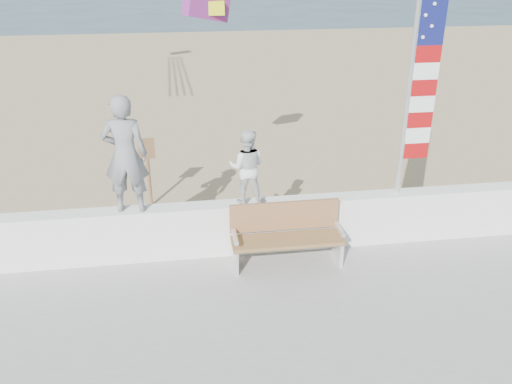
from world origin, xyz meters
TOP-DOWN VIEW (x-y plane):
  - ground at (0.00, 0.00)m, footprint 220.00×220.00m
  - sand at (0.00, 9.00)m, footprint 90.00×40.00m
  - seawall at (0.00, 2.00)m, footprint 30.00×0.35m
  - adult at (-1.80, 2.00)m, footprint 0.73×0.51m
  - child at (0.08, 2.00)m, footprint 0.70×0.60m
  - bench at (0.66, 1.55)m, footprint 1.80×0.57m
  - flag at (2.80, 2.00)m, footprint 0.50×0.08m
  - parafoil_kite at (-0.29, 4.56)m, footprint 0.96×0.73m
  - sign at (-1.62, 4.21)m, footprint 0.32×0.07m

SIDE VIEW (x-z plane):
  - ground at x=0.00m, z-range 0.00..0.00m
  - sand at x=0.00m, z-range 0.00..0.08m
  - seawall at x=0.00m, z-range 0.18..1.08m
  - bench at x=0.66m, z-range 0.19..1.19m
  - sign at x=-1.62m, z-range 0.21..1.67m
  - child at x=0.08m, z-range 1.08..2.33m
  - adult at x=-1.80m, z-range 1.08..2.97m
  - flag at x=2.80m, z-range 1.24..4.74m
  - parafoil_kite at x=-0.29m, z-range 3.60..4.28m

